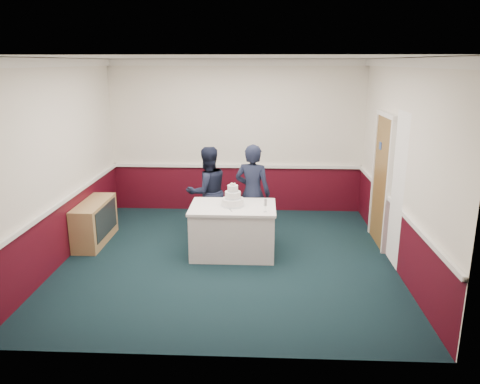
{
  "coord_description": "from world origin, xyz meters",
  "views": [
    {
      "loc": [
        0.5,
        -6.69,
        2.94
      ],
      "look_at": [
        0.19,
        -0.1,
        1.1
      ],
      "focal_mm": 35.0,
      "sensor_mm": 36.0,
      "label": 1
    }
  ],
  "objects_px": {
    "cake_table": "(233,230)",
    "wedding_cake": "(233,199)",
    "sideboard": "(95,222)",
    "person_woman": "(253,193)",
    "cake_knife": "(230,210)",
    "champagne_flute": "(265,203)",
    "person_man": "(208,192)"
  },
  "relations": [
    {
      "from": "cake_table",
      "to": "champagne_flute",
      "type": "relative_size",
      "value": 6.44
    },
    {
      "from": "cake_knife",
      "to": "person_man",
      "type": "xyz_separation_m",
      "value": [
        -0.46,
        1.03,
        -0.01
      ]
    },
    {
      "from": "cake_table",
      "to": "wedding_cake",
      "type": "xyz_separation_m",
      "value": [
        -0.0,
        0.0,
        0.5
      ]
    },
    {
      "from": "person_man",
      "to": "champagne_flute",
      "type": "bearing_deg",
      "value": 102.57
    },
    {
      "from": "cake_table",
      "to": "wedding_cake",
      "type": "relative_size",
      "value": 3.63
    },
    {
      "from": "wedding_cake",
      "to": "person_woman",
      "type": "bearing_deg",
      "value": 64.29
    },
    {
      "from": "sideboard",
      "to": "person_woman",
      "type": "distance_m",
      "value": 2.69
    },
    {
      "from": "cake_table",
      "to": "cake_knife",
      "type": "height_order",
      "value": "cake_knife"
    },
    {
      "from": "cake_table",
      "to": "person_man",
      "type": "relative_size",
      "value": 0.84
    },
    {
      "from": "cake_knife",
      "to": "person_woman",
      "type": "xyz_separation_m",
      "value": [
        0.32,
        0.81,
        0.03
      ]
    },
    {
      "from": "sideboard",
      "to": "person_man",
      "type": "bearing_deg",
      "value": 13.48
    },
    {
      "from": "person_man",
      "to": "cake_knife",
      "type": "bearing_deg",
      "value": 84.85
    },
    {
      "from": "sideboard",
      "to": "cake_table",
      "type": "xyz_separation_m",
      "value": [
        2.34,
        -0.38,
        0.05
      ]
    },
    {
      "from": "sideboard",
      "to": "person_man",
      "type": "relative_size",
      "value": 0.77
    },
    {
      "from": "person_woman",
      "to": "sideboard",
      "type": "bearing_deg",
      "value": 20.84
    },
    {
      "from": "wedding_cake",
      "to": "sideboard",
      "type": "bearing_deg",
      "value": 170.76
    },
    {
      "from": "sideboard",
      "to": "wedding_cake",
      "type": "relative_size",
      "value": 3.3
    },
    {
      "from": "sideboard",
      "to": "wedding_cake",
      "type": "bearing_deg",
      "value": -9.24
    },
    {
      "from": "cake_table",
      "to": "champagne_flute",
      "type": "distance_m",
      "value": 0.78
    },
    {
      "from": "wedding_cake",
      "to": "champagne_flute",
      "type": "height_order",
      "value": "wedding_cake"
    },
    {
      "from": "wedding_cake",
      "to": "champagne_flute",
      "type": "distance_m",
      "value": 0.57
    },
    {
      "from": "cake_knife",
      "to": "cake_table",
      "type": "bearing_deg",
      "value": 61.95
    },
    {
      "from": "champagne_flute",
      "to": "person_woman",
      "type": "relative_size",
      "value": 0.12
    },
    {
      "from": "cake_table",
      "to": "person_woman",
      "type": "bearing_deg",
      "value": 64.29
    },
    {
      "from": "cake_table",
      "to": "person_man",
      "type": "bearing_deg",
      "value": 120.58
    },
    {
      "from": "champagne_flute",
      "to": "person_man",
      "type": "distance_m",
      "value": 1.49
    },
    {
      "from": "person_man",
      "to": "cake_table",
      "type": "bearing_deg",
      "value": 91.38
    },
    {
      "from": "sideboard",
      "to": "cake_knife",
      "type": "relative_size",
      "value": 5.45
    },
    {
      "from": "champagne_flute",
      "to": "person_woman",
      "type": "distance_m",
      "value": 0.92
    },
    {
      "from": "cake_knife",
      "to": "champagne_flute",
      "type": "relative_size",
      "value": 1.07
    },
    {
      "from": "cake_table",
      "to": "person_woman",
      "type": "xyz_separation_m",
      "value": [
        0.29,
        0.61,
        0.43
      ]
    },
    {
      "from": "wedding_cake",
      "to": "person_woman",
      "type": "relative_size",
      "value": 0.22
    }
  ]
}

